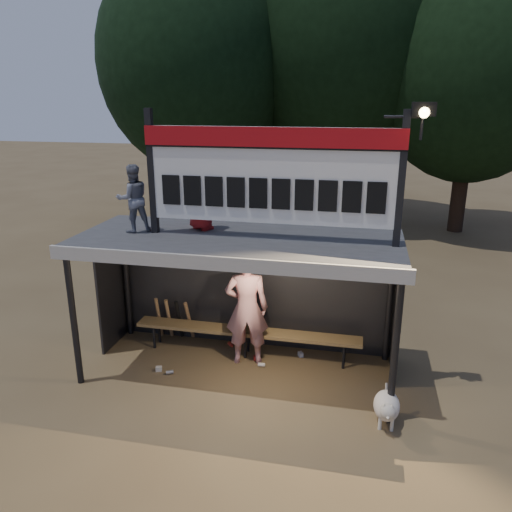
{
  "coord_description": "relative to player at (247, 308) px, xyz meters",
  "views": [
    {
      "loc": [
        1.84,
        -7.17,
        4.36
      ],
      "look_at": [
        0.2,
        0.4,
        1.9
      ],
      "focal_mm": 35.0,
      "sensor_mm": 36.0,
      "label": 1
    }
  ],
  "objects": [
    {
      "name": "dugout_shelter",
      "position": [
        -0.06,
        -0.07,
        0.84
      ],
      "size": [
        5.1,
        2.08,
        2.32
      ],
      "color": "#39393C",
      "rests_on": "ground"
    },
    {
      "name": "bench",
      "position": [
        -0.06,
        0.24,
        -0.57
      ],
      "size": [
        4.0,
        0.35,
        0.48
      ],
      "color": "olive",
      "rests_on": "ground"
    },
    {
      "name": "dog",
      "position": [
        2.29,
        -1.28,
        -0.72
      ],
      "size": [
        0.36,
        0.81,
        0.49
      ],
      "color": "silver",
      "rests_on": "ground"
    },
    {
      "name": "bats",
      "position": [
        -1.52,
        0.51,
        -0.57
      ],
      "size": [
        0.68,
        0.35,
        0.84
      ],
      "color": "olive",
      "rests_on": "ground"
    },
    {
      "name": "tree_left",
      "position": [
        -4.06,
        9.69,
        4.51
      ],
      "size": [
        6.46,
        6.46,
        9.27
      ],
      "color": "black",
      "rests_on": "ground"
    },
    {
      "name": "tree_mid",
      "position": [
        0.94,
        11.19,
        5.16
      ],
      "size": [
        7.22,
        7.22,
        10.36
      ],
      "color": "#312315",
      "rests_on": "ground"
    },
    {
      "name": "litter",
      "position": [
        -0.27,
        -0.08,
        -0.96
      ],
      "size": [
        2.37,
        1.28,
        0.08
      ],
      "color": "#AA221D",
      "rests_on": "ground"
    },
    {
      "name": "child_a",
      "position": [
        -1.74,
        -0.35,
        1.85
      ],
      "size": [
        0.66,
        0.64,
        1.07
      ],
      "primitive_type": "imported",
      "rotation": [
        0.0,
        0.0,
        3.82
      ],
      "color": "slate",
      "rests_on": "dugout_shelter"
    },
    {
      "name": "child_b",
      "position": [
        -0.74,
        0.02,
        1.87
      ],
      "size": [
        0.64,
        0.57,
        1.09
      ],
      "primitive_type": "imported",
      "rotation": [
        0.0,
        0.0,
        2.6
      ],
      "color": "maroon",
      "rests_on": "dugout_shelter"
    },
    {
      "name": "tree_right",
      "position": [
        4.94,
        10.19,
        4.19
      ],
      "size": [
        6.08,
        6.08,
        8.72
      ],
      "color": "black",
      "rests_on": "ground"
    },
    {
      "name": "player",
      "position": [
        0.0,
        0.0,
        0.0
      ],
      "size": [
        0.81,
        0.61,
        2.0
      ],
      "primitive_type": "imported",
      "rotation": [
        0.0,
        0.0,
        3.33
      ],
      "color": "silver",
      "rests_on": "ground"
    },
    {
      "name": "scoreboard_assembly",
      "position": [
        0.5,
        -0.32,
        2.32
      ],
      "size": [
        4.1,
        0.27,
        1.99
      ],
      "color": "black",
      "rests_on": "dugout_shelter"
    },
    {
      "name": "ground",
      "position": [
        -0.06,
        -0.31,
        -1.0
      ],
      "size": [
        80.0,
        80.0,
        0.0
      ],
      "primitive_type": "plane",
      "color": "brown",
      "rests_on": "ground"
    }
  ]
}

